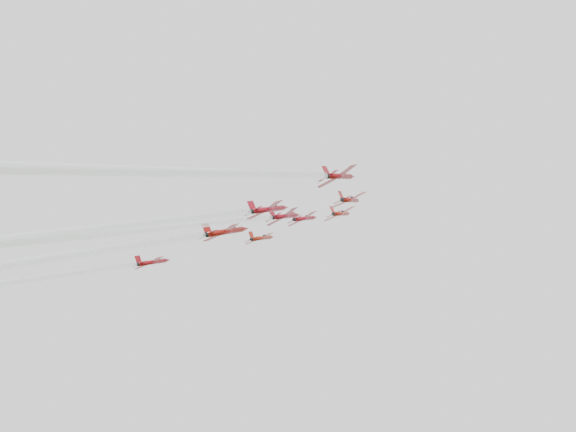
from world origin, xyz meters
The scene contains 8 objects.
jet_lead centered at (0.62, 25.04, 161.64)m, with size 9.47×12.01×8.01m.
jet_row2_left centered at (-16.15, 12.13, 153.56)m, with size 8.92×11.32×7.55m.
jet_row2_center centered at (-1.03, 10.17, 152.34)m, with size 8.67×11.01×7.34m.
jet_row2_right centered at (11.58, 11.37, 153.10)m, with size 9.65×12.24×8.16m.
jet_center centered at (2.14, -38.64, 121.75)m, with size 8.93×82.85×52.41m.
jet_rear_left centered at (-6.21, -55.60, 111.15)m, with size 10.58×98.14×62.08m.
jet_rear_right centered at (7.70, -53.35, 112.55)m, with size 9.38×86.99×55.03m.
jet_rear_farright centered at (25.29, -52.11, 113.32)m, with size 8.86×82.22×52.01m.
Camera 1 is at (73.15, -95.75, 60.82)m, focal length 40.00 mm.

